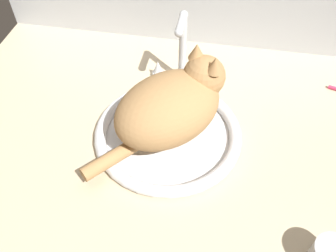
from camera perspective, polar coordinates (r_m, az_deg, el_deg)
countertop at (r=89.57cm, az=0.62°, el=-1.54°), size 120.74×77.54×3.00cm
sink_basin at (r=86.39cm, az=-0.00°, el=-1.20°), size 35.90×35.90×2.87cm
faucet at (r=96.63cm, az=2.25°, el=11.03°), size 16.80×10.71×21.75cm
cat at (r=80.43cm, az=0.98°, el=3.60°), size 32.21×34.55×18.22cm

